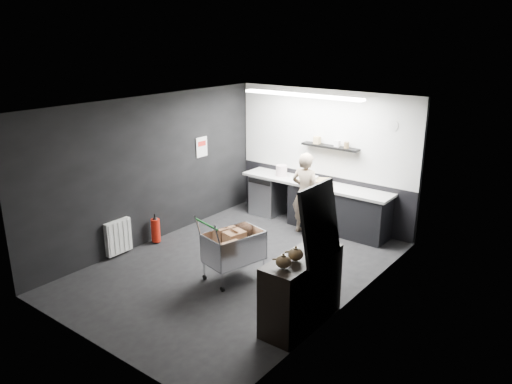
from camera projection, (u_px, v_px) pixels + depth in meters
The scene contains 22 objects.
floor at pixel (237, 267), 8.33m from camera, with size 5.50×5.50×0.00m, color black.
ceiling at pixel (235, 105), 7.50m from camera, with size 5.50×5.50×0.00m, color silver.
wall_back at pixel (324, 157), 9.99m from camera, with size 5.50×5.50×0.00m, color black.
wall_front at pixel (87, 247), 5.84m from camera, with size 5.50×5.50×0.00m, color black.
wall_left at pixel (152, 170), 9.07m from camera, with size 5.50×5.50×0.00m, color black.
wall_right at pixel (350, 218), 6.75m from camera, with size 5.50×5.50×0.00m, color black.
kitchen_wall_panel at pixel (325, 133), 9.82m from camera, with size 3.95×0.02×1.70m, color silver.
dado_panel at pixel (322, 198), 10.23m from camera, with size 3.95×0.02×1.00m, color black.
floating_shelf at pixel (330, 147), 9.69m from camera, with size 1.20×0.22×0.04m, color black.
wall_clock at pixel (393, 126), 8.91m from camera, with size 0.20×0.20×0.03m, color silver.
poster at pixel (202, 147), 9.98m from camera, with size 0.02×0.30×0.40m, color silver.
poster_red_band at pixel (202, 144), 9.96m from camera, with size 0.01×0.22×0.10m, color red.
radiator at pixel (118, 237), 8.66m from camera, with size 0.10×0.50×0.60m, color silver.
ceiling_strip at pixel (302, 95), 8.90m from camera, with size 2.40×0.20×0.04m, color white.
prep_counter at pixel (320, 205), 9.93m from camera, with size 3.20×0.61×0.90m.
person at pixel (305, 193), 9.53m from camera, with size 0.59×0.38×1.61m, color beige.
shopping_cart at pixel (234, 249), 7.81m from camera, with size 0.78×1.09×1.06m.
sideboard at pixel (304, 281), 6.57m from camera, with size 0.56×1.31×1.96m.
fire_extinguisher at pixel (156, 229), 9.22m from camera, with size 0.16×0.16×0.54m.
cardboard_box at pixel (318, 182), 9.76m from camera, with size 0.48×0.36×0.10m, color tan.
pink_tub at pixel (281, 171), 10.31m from camera, with size 0.23×0.23×0.23m, color silver.
white_container at pixel (313, 180), 9.82m from camera, with size 0.16×0.13×0.14m, color silver.
Camera 1 is at (4.84, -5.79, 3.75)m, focal length 35.00 mm.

